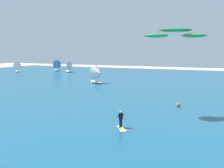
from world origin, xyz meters
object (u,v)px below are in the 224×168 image
(sailboat_outermost, at_px, (18,67))
(sailboat_center_horizon, at_px, (97,74))
(sailboat_trailing, at_px, (68,67))
(marker_buoy, at_px, (178,105))
(kitesurfer, at_px, (121,122))
(kite, at_px, (175,33))
(sailboat_anchored_offshore, at_px, (58,65))

(sailboat_outermost, height_order, sailboat_center_horizon, sailboat_center_horizon)
(sailboat_outermost, bearing_deg, sailboat_center_horizon, -22.29)
(sailboat_trailing, distance_m, marker_buoy, 58.74)
(kitesurfer, relative_size, sailboat_trailing, 0.45)
(kitesurfer, xyz_separation_m, sailboat_trailing, (-40.72, 50.51, 1.32))
(kitesurfer, height_order, marker_buoy, kitesurfer)
(kitesurfer, relative_size, kite, 0.27)
(kite, height_order, sailboat_outermost, kite)
(sailboat_outermost, height_order, marker_buoy, sailboat_outermost)
(sailboat_outermost, xyz_separation_m, sailboat_center_horizon, (40.49, -16.60, 0.32))
(kitesurfer, height_order, sailboat_anchored_offshore, sailboat_anchored_offshore)
(sailboat_center_horizon, distance_m, marker_buoy, 26.31)
(sailboat_anchored_offshore, bearing_deg, sailboat_trailing, -27.59)
(kitesurfer, distance_m, sailboat_outermost, 72.95)
(kite, relative_size, sailboat_trailing, 1.69)
(sailboat_trailing, distance_m, sailboat_center_horizon, 32.54)
(sailboat_trailing, height_order, marker_buoy, sailboat_trailing)
(sailboat_outermost, bearing_deg, sailboat_anchored_offshore, 43.70)
(kitesurfer, relative_size, marker_buoy, 3.55)
(kite, bearing_deg, sailboat_anchored_offshore, 137.15)
(kitesurfer, bearing_deg, sailboat_trailing, 128.88)
(sailboat_anchored_offshore, bearing_deg, marker_buoy, -39.77)
(kite, distance_m, marker_buoy, 10.28)
(sailboat_outermost, bearing_deg, kitesurfer, -37.64)
(kitesurfer, bearing_deg, sailboat_outermost, 142.36)
(sailboat_anchored_offshore, bearing_deg, sailboat_center_horizon, -40.73)
(kitesurfer, bearing_deg, kite, 61.80)
(kite, bearing_deg, kitesurfer, -118.20)
(kite, relative_size, sailboat_outermost, 1.83)
(sailboat_center_horizon, bearing_deg, sailboat_outermost, 157.71)
(sailboat_anchored_offshore, relative_size, sailboat_trailing, 1.06)
(kitesurfer, relative_size, sailboat_anchored_offshore, 0.43)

